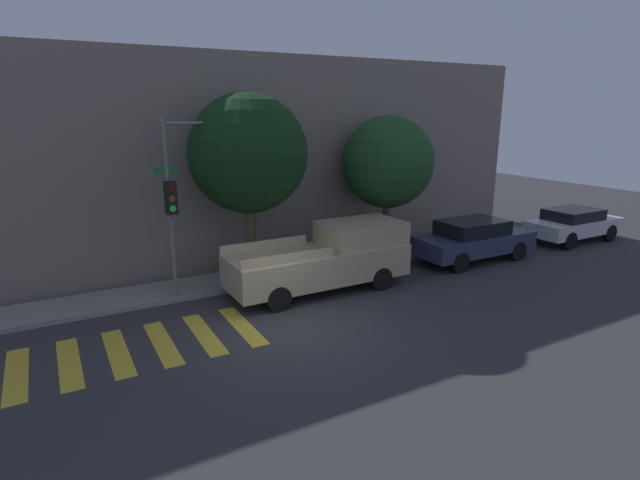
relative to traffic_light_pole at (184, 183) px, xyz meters
name	(u,v)px	position (x,y,z in m)	size (l,w,h in m)	color
ground_plane	(290,329)	(1.59, -3.37, -3.41)	(60.00, 60.00, 0.00)	#333335
sidewalk	(235,280)	(1.59, 0.70, -3.34)	(26.00, 1.73, 0.14)	gray
building_row	(192,159)	(1.59, 4.96, 0.19)	(26.00, 6.00, 7.21)	slate
crosswalk	(141,348)	(-1.90, -2.57, -3.41)	(5.47, 2.60, 0.00)	gold
traffic_light_pole	(184,183)	(0.00, 0.00, 0.00)	(2.25, 0.56, 5.18)	slate
pickup_truck	(328,258)	(3.90, -1.27, -2.41)	(5.57, 1.95, 2.00)	tan
sedan_near_corner	(473,239)	(10.04, -1.27, -2.60)	(4.63, 1.82, 1.52)	#2D3351
sedan_middle	(573,224)	(15.81, -1.27, -2.66)	(4.28, 1.78, 1.39)	silver
tree_near_corner	(248,154)	(2.12, 0.50, 0.67)	(3.64, 3.64, 5.92)	brown
tree_midblock	(388,162)	(7.38, 0.50, 0.16)	(3.27, 3.27, 5.21)	brown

